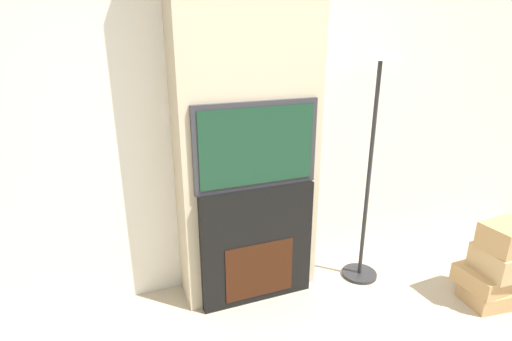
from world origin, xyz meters
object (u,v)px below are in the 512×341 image
Objects in this scene: floor_lamp at (376,108)px; box_stack at (498,265)px; fireplace at (256,244)px; television at (256,145)px.

floor_lamp is 1.42m from box_stack.
fireplace is 0.49× the size of floor_lamp.
box_stack is (1.59, -0.67, -0.14)m from fireplace.
television is 1.37× the size of box_stack.
fireplace is 1.27m from floor_lamp.
box_stack is at bearing -40.94° from floor_lamp.
floor_lamp is at bearing -3.56° from television.
fireplace is at bearing 176.31° from floor_lamp.
floor_lamp is at bearing 139.06° from box_stack.
floor_lamp is (0.87, -0.05, 0.19)m from television.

